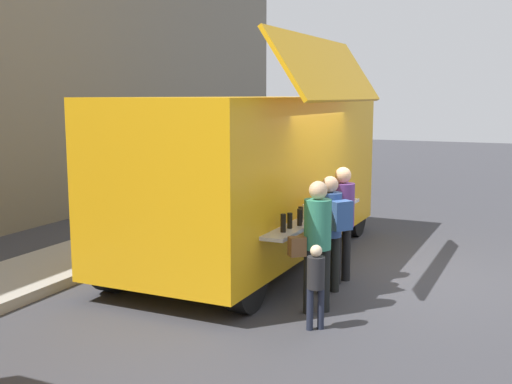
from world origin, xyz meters
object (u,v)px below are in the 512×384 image
at_px(trash_bin, 233,189).
at_px(customer_front_ordering, 342,215).
at_px(customer_rear_waiting, 316,235).
at_px(food_truck_main, 255,171).
at_px(customer_mid_with_backpack, 331,223).
at_px(child_near_queue, 316,279).

height_order(trash_bin, customer_front_ordering, customer_front_ordering).
bearing_deg(customer_rear_waiting, trash_bin, -7.45).
xyz_separation_m(food_truck_main, trash_bin, (3.92, 2.32, -0.99)).
relative_size(food_truck_main, trash_bin, 6.08).
relative_size(customer_front_ordering, customer_mid_with_backpack, 1.04).
bearing_deg(customer_front_ordering, trash_bin, -27.03).
distance_m(trash_bin, child_near_queue, 7.92).
xyz_separation_m(food_truck_main, customer_rear_waiting, (-2.14, -1.81, -0.50)).
distance_m(customer_mid_with_backpack, customer_rear_waiting, 0.82).
bearing_deg(child_near_queue, customer_mid_with_backpack, -26.63).
distance_m(food_truck_main, customer_mid_with_backpack, 2.25).
relative_size(trash_bin, customer_rear_waiting, 0.61).
bearing_deg(customer_front_ordering, food_truck_main, -0.88).
bearing_deg(child_near_queue, trash_bin, -3.67).
xyz_separation_m(trash_bin, customer_front_ordering, (-4.65, -4.06, 0.51)).
relative_size(trash_bin, customer_front_ordering, 0.60).
bearing_deg(child_near_queue, food_truck_main, -0.33).
relative_size(customer_front_ordering, child_near_queue, 1.67).
height_order(trash_bin, child_near_queue, trash_bin).
bearing_deg(customer_rear_waiting, customer_front_ordering, -38.52).
distance_m(trash_bin, customer_rear_waiting, 7.35).
distance_m(customer_front_ordering, customer_rear_waiting, 1.42).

